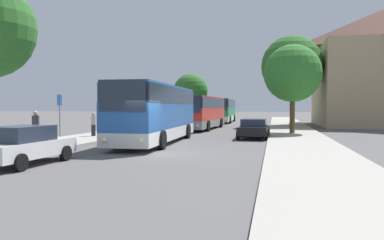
{
  "coord_description": "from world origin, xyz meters",
  "views": [
    {
      "loc": [
        5.37,
        -16.94,
        2.21
      ],
      "look_at": [
        -0.54,
        10.05,
        1.23
      ],
      "focal_mm": 35.0,
      "sensor_mm": 36.0,
      "label": 1
    }
  ],
  "objects_px": {
    "tree_left_near": "(191,91)",
    "tree_right_near": "(292,66)",
    "bus_front": "(156,113)",
    "tree_right_mid": "(293,73)",
    "bus_middle": "(203,112)",
    "pedestrian_waiting_near": "(36,129)",
    "pedestrian_waiting_far": "(93,124)",
    "bus_rear": "(223,110)",
    "parked_car_right_near": "(254,128)",
    "bus_stop_sign": "(60,113)",
    "parked_car_left_curb": "(24,145)"
  },
  "relations": [
    {
      "from": "bus_middle",
      "to": "pedestrian_waiting_far",
      "type": "height_order",
      "value": "bus_middle"
    },
    {
      "from": "tree_left_near",
      "to": "tree_right_mid",
      "type": "height_order",
      "value": "tree_right_mid"
    },
    {
      "from": "tree_left_near",
      "to": "parked_car_left_curb",
      "type": "bearing_deg",
      "value": -86.45
    },
    {
      "from": "parked_car_right_near",
      "to": "tree_right_near",
      "type": "bearing_deg",
      "value": -100.42
    },
    {
      "from": "bus_middle",
      "to": "tree_right_near",
      "type": "distance_m",
      "value": 11.5
    },
    {
      "from": "bus_middle",
      "to": "parked_car_right_near",
      "type": "bearing_deg",
      "value": -59.54
    },
    {
      "from": "pedestrian_waiting_near",
      "to": "tree_left_near",
      "type": "xyz_separation_m",
      "value": [
        0.08,
        35.95,
        3.4
      ]
    },
    {
      "from": "parked_car_right_near",
      "to": "bus_stop_sign",
      "type": "bearing_deg",
      "value": 33.4
    },
    {
      "from": "parked_car_right_near",
      "to": "bus_rear",
      "type": "bearing_deg",
      "value": -76.58
    },
    {
      "from": "tree_right_near",
      "to": "tree_right_mid",
      "type": "xyz_separation_m",
      "value": [
        -0.46,
        -11.44,
        -1.77
      ]
    },
    {
      "from": "tree_right_mid",
      "to": "pedestrian_waiting_far",
      "type": "bearing_deg",
      "value": -155.93
    },
    {
      "from": "parked_car_left_curb",
      "to": "tree_right_mid",
      "type": "bearing_deg",
      "value": 61.45
    },
    {
      "from": "bus_middle",
      "to": "bus_front",
      "type": "bearing_deg",
      "value": -88.93
    },
    {
      "from": "bus_rear",
      "to": "pedestrian_waiting_far",
      "type": "bearing_deg",
      "value": -102.35
    },
    {
      "from": "pedestrian_waiting_near",
      "to": "tree_right_near",
      "type": "bearing_deg",
      "value": -172.33
    },
    {
      "from": "bus_front",
      "to": "parked_car_left_curb",
      "type": "distance_m",
      "value": 9.78
    },
    {
      "from": "bus_middle",
      "to": "tree_right_mid",
      "type": "height_order",
      "value": "tree_right_mid"
    },
    {
      "from": "pedestrian_waiting_far",
      "to": "tree_right_mid",
      "type": "xyz_separation_m",
      "value": [
        13.88,
        6.2,
        3.84
      ]
    },
    {
      "from": "parked_car_left_curb",
      "to": "tree_left_near",
      "type": "distance_m",
      "value": 40.59
    },
    {
      "from": "parked_car_left_curb",
      "to": "bus_stop_sign",
      "type": "height_order",
      "value": "bus_stop_sign"
    },
    {
      "from": "tree_right_near",
      "to": "bus_rear",
      "type": "bearing_deg",
      "value": 130.0
    },
    {
      "from": "parked_car_right_near",
      "to": "pedestrian_waiting_far",
      "type": "xyz_separation_m",
      "value": [
        -11.1,
        -1.95,
        0.27
      ]
    },
    {
      "from": "bus_stop_sign",
      "to": "bus_front",
      "type": "bearing_deg",
      "value": 25.57
    },
    {
      "from": "bus_rear",
      "to": "pedestrian_waiting_near",
      "type": "relative_size",
      "value": 6.54
    },
    {
      "from": "bus_stop_sign",
      "to": "tree_right_mid",
      "type": "xyz_separation_m",
      "value": [
        13.53,
        11.0,
        2.96
      ]
    },
    {
      "from": "pedestrian_waiting_far",
      "to": "tree_left_near",
      "type": "bearing_deg",
      "value": -85.01
    },
    {
      "from": "bus_rear",
      "to": "tree_right_mid",
      "type": "height_order",
      "value": "tree_right_mid"
    },
    {
      "from": "pedestrian_waiting_near",
      "to": "bus_middle",
      "type": "bearing_deg",
      "value": -157.98
    },
    {
      "from": "parked_car_left_curb",
      "to": "tree_right_near",
      "type": "relative_size",
      "value": 0.45
    },
    {
      "from": "parked_car_left_curb",
      "to": "tree_right_mid",
      "type": "xyz_separation_m",
      "value": [
        10.66,
        18.04,
        4.06
      ]
    },
    {
      "from": "tree_left_near",
      "to": "parked_car_right_near",
      "type": "bearing_deg",
      "value": -68.63
    },
    {
      "from": "bus_middle",
      "to": "bus_stop_sign",
      "type": "relative_size",
      "value": 4.23
    },
    {
      "from": "parked_car_left_curb",
      "to": "tree_left_near",
      "type": "relative_size",
      "value": 0.64
    },
    {
      "from": "tree_left_near",
      "to": "tree_right_mid",
      "type": "relative_size",
      "value": 0.98
    },
    {
      "from": "bus_middle",
      "to": "parked_car_left_curb",
      "type": "distance_m",
      "value": 23.97
    },
    {
      "from": "bus_middle",
      "to": "tree_right_mid",
      "type": "relative_size",
      "value": 1.7
    },
    {
      "from": "bus_front",
      "to": "bus_stop_sign",
      "type": "xyz_separation_m",
      "value": [
        -5.08,
        -2.43,
        0.02
      ]
    },
    {
      "from": "bus_front",
      "to": "parked_car_right_near",
      "type": "bearing_deg",
      "value": 35.31
    },
    {
      "from": "bus_stop_sign",
      "to": "tree_right_near",
      "type": "xyz_separation_m",
      "value": [
        13.99,
        22.44,
        4.73
      ]
    },
    {
      "from": "bus_rear",
      "to": "pedestrian_waiting_near",
      "type": "xyz_separation_m",
      "value": [
        -4.8,
        -35.7,
        -0.66
      ]
    },
    {
      "from": "bus_rear",
      "to": "pedestrian_waiting_far",
      "type": "xyz_separation_m",
      "value": [
        -5.42,
        -28.26,
        -0.76
      ]
    },
    {
      "from": "pedestrian_waiting_near",
      "to": "tree_right_near",
      "type": "height_order",
      "value": "tree_right_near"
    },
    {
      "from": "bus_front",
      "to": "tree_right_mid",
      "type": "bearing_deg",
      "value": 43.39
    },
    {
      "from": "bus_stop_sign",
      "to": "tree_right_near",
      "type": "height_order",
      "value": "tree_right_near"
    },
    {
      "from": "pedestrian_waiting_far",
      "to": "tree_left_near",
      "type": "xyz_separation_m",
      "value": [
        0.71,
        28.51,
        3.5
      ]
    },
    {
      "from": "bus_front",
      "to": "bus_stop_sign",
      "type": "relative_size",
      "value": 4.24
    },
    {
      "from": "parked_car_right_near",
      "to": "tree_right_mid",
      "type": "bearing_deg",
      "value": -121.95
    },
    {
      "from": "parked_car_left_curb",
      "to": "parked_car_right_near",
      "type": "height_order",
      "value": "parked_car_left_curb"
    },
    {
      "from": "parked_car_left_curb",
      "to": "parked_car_right_near",
      "type": "relative_size",
      "value": 1.08
    },
    {
      "from": "tree_left_near",
      "to": "tree_right_near",
      "type": "bearing_deg",
      "value": -38.58
    }
  ]
}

